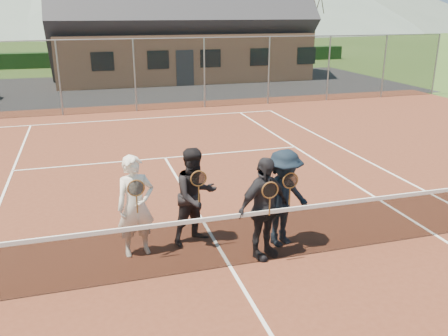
# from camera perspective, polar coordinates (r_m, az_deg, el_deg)

# --- Properties ---
(ground) EXTENTS (220.00, 220.00, 0.00)m
(ground) POSITION_cam_1_polar(r_m,az_deg,el_deg) (27.10, -12.02, 9.33)
(ground) COLOR #2F4B1B
(ground) RESTS_ON ground
(court_surface) EXTENTS (30.00, 30.00, 0.02)m
(court_surface) POSITION_cam_1_polar(r_m,az_deg,el_deg) (8.13, 0.70, -11.79)
(court_surface) COLOR #562819
(court_surface) RESTS_ON ground
(tarmac_carpark) EXTENTS (40.00, 12.00, 0.01)m
(tarmac_carpark) POSITION_cam_1_polar(r_m,az_deg,el_deg) (27.09, -20.56, 8.58)
(tarmac_carpark) COLOR black
(tarmac_carpark) RESTS_ON ground
(hedge_row) EXTENTS (40.00, 1.20, 1.10)m
(hedge_row) POSITION_cam_1_polar(r_m,az_deg,el_deg) (38.93, -13.67, 12.70)
(hedge_row) COLOR black
(hedge_row) RESTS_ON ground
(court_markings) EXTENTS (11.03, 23.83, 0.01)m
(court_markings) POSITION_cam_1_polar(r_m,az_deg,el_deg) (8.12, 0.70, -11.70)
(court_markings) COLOR white
(court_markings) RESTS_ON court_surface
(tennis_net) EXTENTS (11.68, 0.08, 1.10)m
(tennis_net) POSITION_cam_1_polar(r_m,az_deg,el_deg) (7.88, 0.71, -8.47)
(tennis_net) COLOR slate
(tennis_net) RESTS_ON ground
(perimeter_fence) EXTENTS (30.07, 0.07, 3.02)m
(perimeter_fence) POSITION_cam_1_polar(r_m,az_deg,el_deg) (20.48, -10.69, 10.89)
(perimeter_fence) COLOR slate
(perimeter_fence) RESTS_ON ground
(clubhouse) EXTENTS (15.60, 8.20, 7.70)m
(clubhouse) POSITION_cam_1_polar(r_m,az_deg,el_deg) (31.30, -5.53, 18.15)
(clubhouse) COLOR #9E6B4C
(clubhouse) RESTS_ON ground
(player_a) EXTENTS (0.72, 0.55, 1.80)m
(player_a) POSITION_cam_1_polar(r_m,az_deg,el_deg) (8.27, -10.58, -4.53)
(player_a) COLOR white
(player_a) RESTS_ON court_surface
(player_b) EXTENTS (1.06, 0.94, 1.80)m
(player_b) POSITION_cam_1_polar(r_m,az_deg,el_deg) (8.57, -3.45, -3.39)
(player_b) COLOR black
(player_b) RESTS_ON court_surface
(player_c) EXTENTS (1.14, 0.79, 1.80)m
(player_c) POSITION_cam_1_polar(r_m,az_deg,el_deg) (8.07, 4.77, -4.85)
(player_c) COLOR black
(player_c) RESTS_ON court_surface
(player_d) EXTENTS (1.32, 1.01, 1.80)m
(player_d) POSITION_cam_1_polar(r_m,az_deg,el_deg) (8.53, 7.12, -3.63)
(player_d) COLOR black
(player_d) RESTS_ON court_surface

